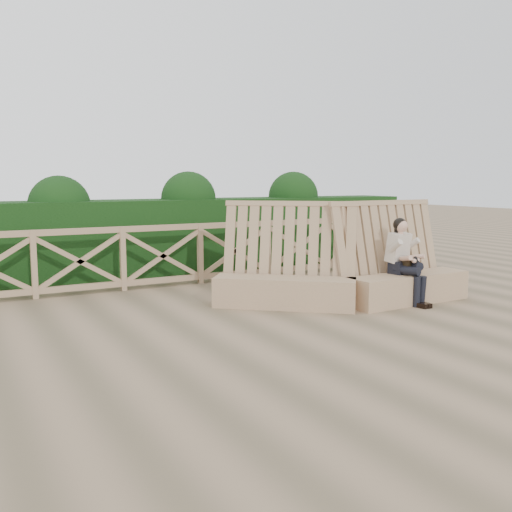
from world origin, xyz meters
TOP-DOWN VIEW (x-y plane):
  - ground at (0.00, 0.00)m, footprint 60.00×60.00m
  - bench at (1.96, 0.81)m, footprint 3.86×1.96m
  - woman at (2.77, 0.43)m, footprint 0.39×0.79m
  - guardrail at (0.00, 3.50)m, footprint 10.10×0.09m
  - hedge at (0.00, 4.70)m, footprint 12.00×1.20m

SIDE VIEW (x-z plane):
  - ground at x=0.00m, z-range 0.00..0.00m
  - bench at x=1.96m, z-range -0.39..1.19m
  - guardrail at x=0.00m, z-range 0.00..1.10m
  - woman at x=2.77m, z-range 0.06..1.37m
  - hedge at x=0.00m, z-range 0.00..1.50m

